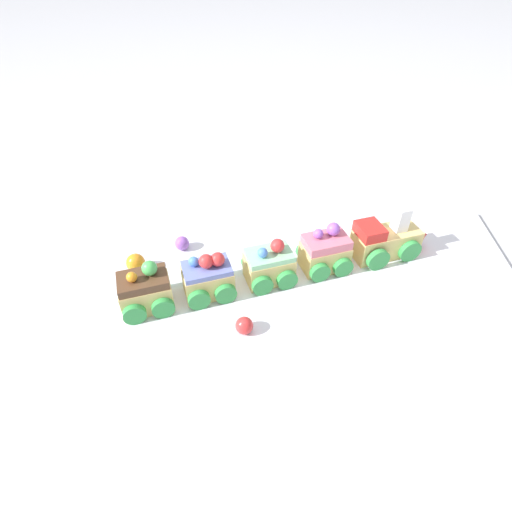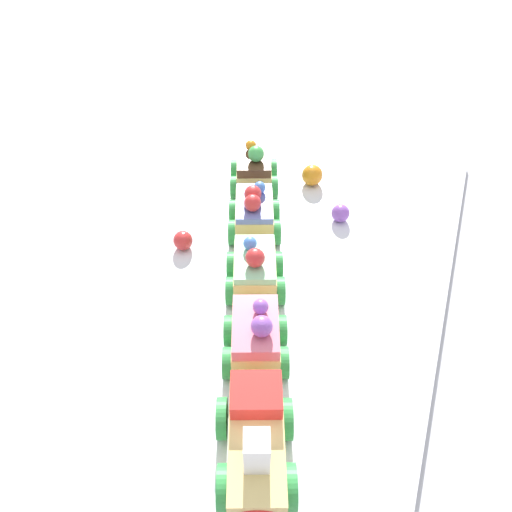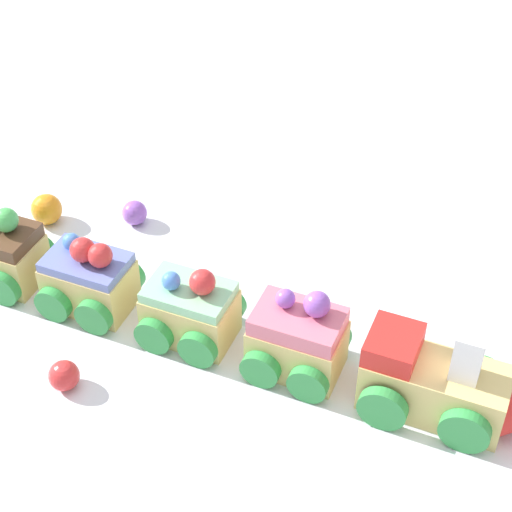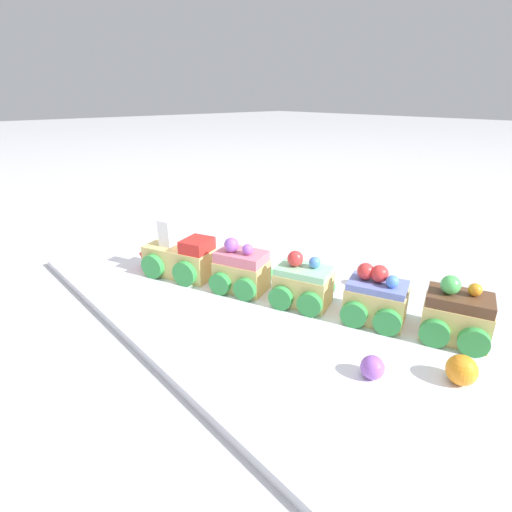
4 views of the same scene
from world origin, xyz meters
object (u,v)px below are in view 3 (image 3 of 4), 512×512
cake_car_mint (191,311)px  cake_car_blueberry (90,280)px  gumball_orange (47,209)px  gumball_purple (135,213)px  cake_car_strawberry (298,341)px  cake_car_chocolate (1,253)px  gumball_red (64,375)px  cake_train_locomotive (445,387)px

cake_car_mint → cake_car_blueberry: size_ratio=1.00×
gumball_orange → gumball_purple: bearing=42.9°
cake_car_strawberry → cake_car_mint: cake_car_strawberry is taller
cake_car_strawberry → gumball_orange: (-0.30, -0.03, -0.01)m
cake_car_chocolate → gumball_red: bearing=-36.9°
cake_car_strawberry → gumball_purple: (-0.24, 0.03, -0.02)m
cake_car_mint → gumball_orange: (-0.22, 0.01, -0.01)m
gumball_purple → gumball_red: bearing=-54.7°
gumball_red → cake_car_strawberry: bearing=50.9°
cake_train_locomotive → gumball_red: (-0.23, -0.19, -0.01)m
cake_car_chocolate → gumball_orange: 0.09m
cake_train_locomotive → cake_car_strawberry: (-0.11, -0.04, 0.00)m
cake_car_mint → gumball_orange: cake_car_mint is taller
cake_train_locomotive → cake_car_blueberry: (-0.29, -0.11, 0.00)m
cake_car_mint → cake_car_chocolate: bearing=180.0°
cake_car_mint → gumball_purple: 0.17m
cake_car_strawberry → gumball_orange: bearing=164.0°
cake_car_chocolate → gumball_red: cake_car_chocolate is taller
cake_car_mint → gumball_purple: bearing=135.6°
cake_train_locomotive → gumball_red: bearing=-162.1°
cake_car_chocolate → gumball_orange: cake_car_chocolate is taller
cake_train_locomotive → cake_car_chocolate: (-0.38, -0.15, 0.00)m
gumball_red → gumball_orange: bearing=148.2°
cake_car_chocolate → gumball_purple: bearing=58.7°
gumball_orange → gumball_red: bearing=-31.8°
cake_car_chocolate → gumball_orange: size_ratio=3.02×
cake_car_strawberry → gumball_purple: cake_car_strawberry is taller
gumball_red → gumball_purple: size_ratio=1.01×
cake_train_locomotive → gumball_orange: bearing=168.4°
cake_car_blueberry → cake_car_strawberry: bearing=0.1°
gumball_red → cake_train_locomotive: bearing=39.5°
gumball_red → gumball_orange: 0.22m
gumball_purple → cake_car_strawberry: bearing=-7.0°
cake_car_strawberry → gumball_red: bearing=-150.6°
cake_train_locomotive → cake_car_chocolate: 0.40m
cake_car_mint → cake_car_strawberry: bearing=0.2°
cake_car_mint → gumball_purple: cake_car_mint is taller
gumball_red → cake_car_blueberry: bearing=129.4°
cake_train_locomotive → cake_car_mint: (-0.20, -0.08, -0.00)m
cake_car_mint → gumball_red: 0.11m
cake_train_locomotive → cake_car_mint: cake_train_locomotive is taller
cake_car_blueberry → gumball_orange: 0.13m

